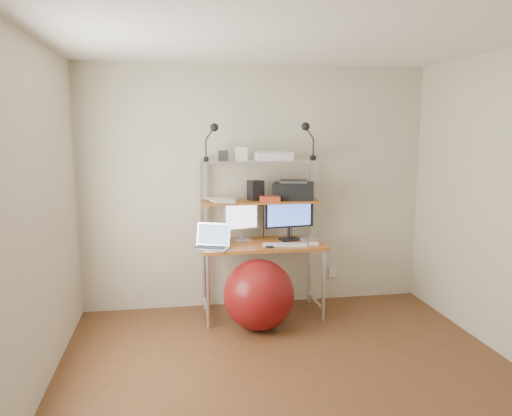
{
  "coord_description": "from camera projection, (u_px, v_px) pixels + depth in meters",
  "views": [
    {
      "loc": [
        -0.86,
        -3.3,
        1.87
      ],
      "look_at": [
        -0.11,
        1.15,
        1.14
      ],
      "focal_mm": 35.0,
      "sensor_mm": 36.0,
      "label": 1
    }
  ],
  "objects": [
    {
      "name": "box_white",
      "position": [
        241.0,
        154.0,
        4.87
      ],
      "size": [
        0.11,
        0.1,
        0.13
      ],
      "primitive_type": "cube",
      "rotation": [
        0.0,
        0.0,
        -0.02
      ],
      "color": "silver",
      "rests_on": "top_shelf"
    },
    {
      "name": "exercise_ball",
      "position": [
        259.0,
        295.0,
        4.64
      ],
      "size": [
        0.66,
        0.66,
        0.66
      ],
      "primitive_type": "sphere",
      "color": "maroon",
      "rests_on": "floor"
    },
    {
      "name": "monitor_black",
      "position": [
        289.0,
        215.0,
        5.04
      ],
      "size": [
        0.52,
        0.17,
        0.52
      ],
      "rotation": [
        0.0,
        0.0,
        0.14
      ],
      "color": "black",
      "rests_on": "desktop"
    },
    {
      "name": "phone",
      "position": [
        269.0,
        246.0,
        4.78
      ],
      "size": [
        0.07,
        0.12,
        0.01
      ],
      "primitive_type": "cube",
      "rotation": [
        0.0,
        0.0,
        0.02
      ],
      "color": "black",
      "rests_on": "desktop"
    },
    {
      "name": "laptop",
      "position": [
        212.0,
        243.0,
        4.73
      ],
      "size": [
        0.4,
        0.37,
        0.29
      ],
      "rotation": [
        0.0,
        0.0,
        -0.38
      ],
      "color": "silver",
      "rests_on": "desktop"
    },
    {
      "name": "keyboard",
      "position": [
        285.0,
        245.0,
        4.84
      ],
      "size": [
        0.45,
        0.2,
        0.01
      ],
      "primitive_type": "cube",
      "rotation": [
        0.0,
        0.0,
        -0.18
      ],
      "color": "silver",
      "rests_on": "desktop"
    },
    {
      "name": "nas_cube",
      "position": [
        255.0,
        190.0,
        5.0
      ],
      "size": [
        0.17,
        0.17,
        0.2
      ],
      "primitive_type": "cube",
      "rotation": [
        0.0,
        0.0,
        0.34
      ],
      "color": "black",
      "rests_on": "mid_shelf"
    },
    {
      "name": "paper_stack",
      "position": [
        222.0,
        200.0,
        4.93
      ],
      "size": [
        0.35,
        0.39,
        0.02
      ],
      "color": "white",
      "rests_on": "mid_shelf"
    },
    {
      "name": "printer",
      "position": [
        294.0,
        190.0,
        5.06
      ],
      "size": [
        0.47,
        0.38,
        0.19
      ],
      "rotation": [
        0.0,
        0.0,
        -0.3
      ],
      "color": "black",
      "rests_on": "mid_shelf"
    },
    {
      "name": "scanner",
      "position": [
        273.0,
        156.0,
        4.92
      ],
      "size": [
        0.37,
        0.25,
        0.1
      ],
      "rotation": [
        0.0,
        0.0,
        0.05
      ],
      "color": "silver",
      "rests_on": "top_shelf"
    },
    {
      "name": "wall_outlet",
      "position": [
        332.0,
        272.0,
        5.48
      ],
      "size": [
        0.08,
        0.01,
        0.12
      ],
      "primitive_type": "cube",
      "color": "silver",
      "rests_on": "room"
    },
    {
      "name": "red_box",
      "position": [
        270.0,
        199.0,
        4.9
      ],
      "size": [
        0.19,
        0.12,
        0.05
      ],
      "primitive_type": "cube",
      "rotation": [
        0.0,
        0.0,
        0.01
      ],
      "color": "#C03D1E",
      "rests_on": "mid_shelf"
    },
    {
      "name": "mouse",
      "position": [
        314.0,
        244.0,
        4.85
      ],
      "size": [
        0.09,
        0.06,
        0.02
      ],
      "primitive_type": "cube",
      "rotation": [
        0.0,
        0.0,
        -0.05
      ],
      "color": "silver",
      "rests_on": "desktop"
    },
    {
      "name": "box_grey",
      "position": [
        223.0,
        155.0,
        4.92
      ],
      "size": [
        0.1,
        0.1,
        0.1
      ],
      "primitive_type": "cube",
      "rotation": [
        0.0,
        0.0,
        -0.05
      ],
      "color": "#313134",
      "rests_on": "top_shelf"
    },
    {
      "name": "monitor_silver",
      "position": [
        241.0,
        219.0,
        5.02
      ],
      "size": [
        0.37,
        0.18,
        0.42
      ],
      "rotation": [
        0.0,
        0.0,
        0.31
      ],
      "color": "#ACACB1",
      "rests_on": "desktop"
    },
    {
      "name": "mac_mini",
      "position": [
        308.0,
        238.0,
        5.08
      ],
      "size": [
        0.2,
        0.2,
        0.03
      ],
      "primitive_type": "cube",
      "rotation": [
        0.0,
        0.0,
        -0.08
      ],
      "color": "silver",
      "rests_on": "desktop"
    },
    {
      "name": "computer_desk",
      "position": [
        261.0,
        221.0,
        4.96
      ],
      "size": [
        1.2,
        0.6,
        1.57
      ],
      "color": "#A85C20",
      "rests_on": "ground"
    },
    {
      "name": "clip_lamp_left",
      "position": [
        213.0,
        134.0,
        4.7
      ],
      "size": [
        0.14,
        0.08,
        0.36
      ],
      "color": "black",
      "rests_on": "top_shelf"
    },
    {
      "name": "room",
      "position": [
        299.0,
        218.0,
        3.45
      ],
      "size": [
        3.6,
        3.6,
        3.6
      ],
      "color": "brown",
      "rests_on": "ground"
    },
    {
      "name": "clip_lamp_right",
      "position": [
        307.0,
        133.0,
        4.88
      ],
      "size": [
        0.15,
        0.08,
        0.37
      ],
      "color": "black",
      "rests_on": "top_shelf"
    }
  ]
}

